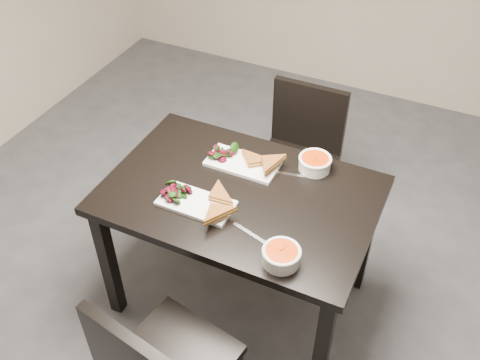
% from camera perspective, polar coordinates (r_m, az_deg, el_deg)
% --- Properties ---
extents(ground, '(5.00, 5.00, 0.00)m').
position_cam_1_polar(ground, '(2.78, 5.88, -17.90)').
color(ground, '#47474C').
rests_on(ground, ground).
extents(table, '(1.20, 0.80, 0.75)m').
position_cam_1_polar(table, '(2.48, 0.00, -2.93)').
color(table, black).
rests_on(table, ground).
extents(chair_far, '(0.42, 0.42, 0.85)m').
position_cam_1_polar(chair_far, '(3.08, 6.28, 3.03)').
color(chair_far, black).
rests_on(chair_far, ground).
extents(plate_near, '(0.33, 0.16, 0.02)m').
position_cam_1_polar(plate_near, '(2.36, -4.62, -2.44)').
color(plate_near, white).
rests_on(plate_near, table).
extents(sandwich_near, '(0.17, 0.14, 0.05)m').
position_cam_1_polar(sandwich_near, '(2.32, -3.08, -2.07)').
color(sandwich_near, '#AC5D24').
rests_on(sandwich_near, plate_near).
extents(salad_near, '(0.10, 0.09, 0.04)m').
position_cam_1_polar(salad_near, '(2.37, -6.78, -1.19)').
color(salad_near, black).
rests_on(salad_near, plate_near).
extents(soup_bowl_near, '(0.15, 0.15, 0.07)m').
position_cam_1_polar(soup_bowl_near, '(2.11, 4.36, -7.86)').
color(soup_bowl_near, white).
rests_on(soup_bowl_near, table).
extents(cutlery_near, '(0.18, 0.06, 0.00)m').
position_cam_1_polar(cutlery_near, '(2.23, 1.10, -5.64)').
color(cutlery_near, silver).
rests_on(cutlery_near, table).
extents(plate_far, '(0.34, 0.17, 0.02)m').
position_cam_1_polar(plate_far, '(2.55, 0.25, 1.73)').
color(plate_far, white).
rests_on(plate_far, table).
extents(sandwich_far, '(0.21, 0.21, 0.05)m').
position_cam_1_polar(sandwich_far, '(2.49, 1.46, 1.76)').
color(sandwich_far, '#AC5D24').
rests_on(sandwich_far, plate_far).
extents(salad_far, '(0.10, 0.09, 0.05)m').
position_cam_1_polar(salad_far, '(2.56, -1.77, 2.88)').
color(salad_far, black).
rests_on(salad_far, plate_far).
extents(soup_bowl_far, '(0.15, 0.15, 0.07)m').
position_cam_1_polar(soup_bowl_far, '(2.53, 7.86, 1.84)').
color(soup_bowl_far, white).
rests_on(soup_bowl_far, table).
extents(cutlery_far, '(0.18, 0.05, 0.00)m').
position_cam_1_polar(cutlery_far, '(2.51, 4.74, 0.67)').
color(cutlery_far, silver).
rests_on(cutlery_far, table).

